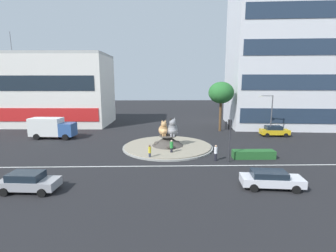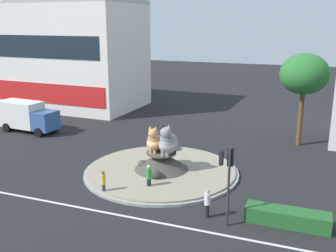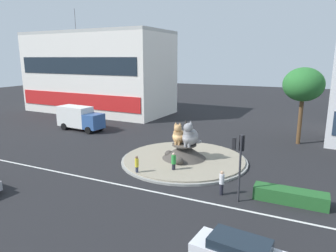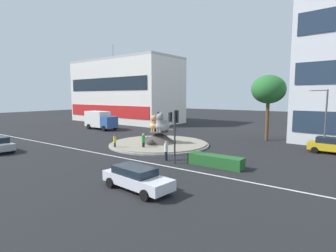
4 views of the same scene
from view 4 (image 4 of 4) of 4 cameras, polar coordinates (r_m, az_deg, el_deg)
ground_plane at (r=30.91m, az=-1.95°, el=-4.13°), size 160.00×160.00×0.00m
lane_centreline at (r=25.82m, az=-11.61°, el=-6.38°), size 112.00×0.20×0.01m
roundabout_island at (r=30.83m, az=-1.96°, el=-3.30°), size 11.51×11.51×1.63m
cat_statue_calico at (r=30.92m, az=-2.78°, el=0.32°), size 1.45×2.26×2.05m
cat_statue_grey at (r=30.05m, az=-1.25°, el=0.38°), size 1.53×2.40×2.37m
traffic_light_mast at (r=22.07m, az=1.43°, el=0.31°), size 0.71×0.53×4.52m
shophouse_block at (r=59.93m, az=-9.16°, el=7.43°), size 25.44×11.96×18.16m
clipped_hedge_strip at (r=22.03m, az=10.14°, el=-7.39°), size 4.61×1.20×0.90m
broadleaf_tree_behind_island at (r=36.01m, az=20.86°, el=7.33°), size 4.24×4.24×8.34m
streetlight_arm at (r=30.56m, az=30.49°, el=1.89°), size 1.99×0.47×6.35m
pedestrian_white_shirt at (r=23.49m, az=-0.42°, el=-5.23°), size 0.35×0.35×1.74m
pedestrian_green_shirt at (r=28.11m, az=-5.34°, el=-3.29°), size 0.38×0.38×1.78m
pedestrian_yellow_shirt at (r=28.52m, az=-11.41°, el=-3.32°), size 0.31×0.31×1.67m
sedan_on_far_lane at (r=16.46m, az=-6.79°, el=-11.00°), size 4.93×2.34×1.42m
hatchback_near_shophouse at (r=30.87m, az=31.83°, el=-3.56°), size 4.34×2.09×1.60m
delivery_box_truck at (r=46.68m, az=-14.42°, el=1.30°), size 6.68×2.97×3.07m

